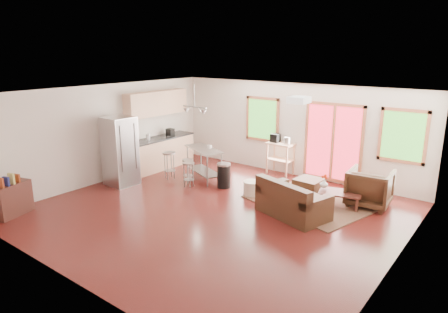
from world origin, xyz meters
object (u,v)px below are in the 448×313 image
Objects in this scene: rug at (309,202)px; ottoman at (309,187)px; loveseat at (292,202)px; armchair at (370,186)px; coffee_table at (340,194)px; island at (204,158)px; refrigerator at (120,151)px; kitchen_cart at (280,147)px.

rug is 4.20× the size of ottoman.
armchair reaches higher than loveseat.
ottoman is (-0.92, 0.32, -0.11)m from coffee_table.
island is at bearing -167.90° from ottoman.
rug is 4.99m from refrigerator.
loveseat is at bearing -88.97° from rug.
refrigerator is (-4.60, -0.84, 0.59)m from loveseat.
kitchen_cart is at bearing 51.39° from refrigerator.
refrigerator is at bearing -131.61° from island.
armchair is (1.12, 1.60, 0.16)m from loveseat.
armchair is 6.24m from refrigerator.
armchair is 4.33m from island.
rug is at bearing -42.42° from kitchen_cart.
coffee_table is 0.97m from ottoman.
armchair is 0.64× the size of island.
ottoman reaches higher than rug.
armchair is 0.52× the size of refrigerator.
refrigerator reaches higher than coffee_table.
island is at bearing -130.05° from kitchen_cart.
kitchen_cart is at bearing 143.36° from ottoman.
armchair is at bearing 30.25° from rug.
loveseat is 3.25m from island.
ottoman is 2.95m from island.
kitchen_cart reaches higher than loveseat.
coffee_table is 1.67× the size of ottoman.
kitchen_cart is (-2.85, 0.89, 0.32)m from armchair.
loveseat is 1.14× the size of island.
refrigerator is at bearing -153.16° from loveseat.
loveseat is at bearing -55.38° from kitchen_cart.
ottoman is at bearing 12.10° from island.
coffee_table is 5.61m from refrigerator.
coffee_table is (0.63, 1.11, -0.00)m from loveseat.
coffee_table is at bearing 40.19° from armchair.
coffee_table is at bearing -19.06° from ottoman.
refrigerator is 2.23m from island.
coffee_table is 0.89× the size of kitchen_cart.
ottoman is (-0.28, 1.42, -0.11)m from loveseat.
refrigerator is (-5.23, -1.94, 0.59)m from coffee_table.
refrigerator is 1.22× the size of island.
rug is 2.73× the size of armchair.
rug is at bearing 23.37° from refrigerator.
kitchen_cart is at bearing 137.58° from rug.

